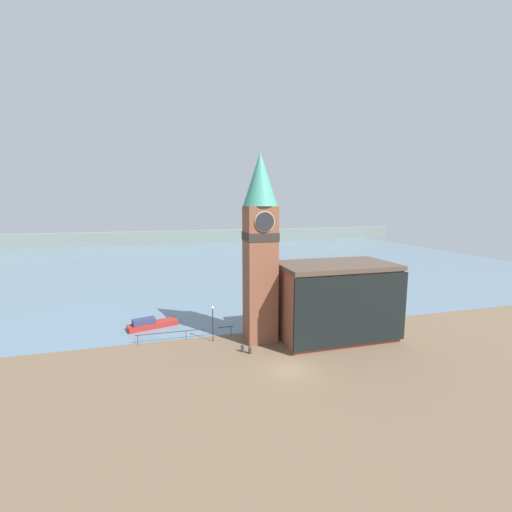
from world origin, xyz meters
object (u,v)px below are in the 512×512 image
Objects in this scene: clock_tower at (260,243)px; boat_near at (151,324)px; pier_building at (335,300)px; mooring_bollard_near at (250,350)px; lamp_post at (213,317)px; mooring_bollard_far at (242,348)px.

clock_tower is 3.30× the size of boat_near.
mooring_bollard_near is at bearing -170.49° from pier_building.
pier_building is at bearing -39.81° from boat_near.
mooring_bollard_near is (-2.06, -3.36, -10.71)m from clock_tower.
clock_tower is at bearing -10.14° from lamp_post.
boat_near is at bearing 137.42° from lamp_post.
lamp_post reaches higher than boat_near.
mooring_bollard_far is at bearing 136.04° from mooring_bollard_near.
boat_near reaches higher than mooring_bollard_near.
mooring_bollard_near is at bearing -43.96° from mooring_bollard_far.
boat_near is at bearing 149.07° from clock_tower.
mooring_bollard_near is (10.17, -10.69, -0.06)m from boat_near.
mooring_bollard_near is 5.90m from lamp_post.
mooring_bollard_near is 0.20× the size of lamp_post.
mooring_bollard_far is (-0.66, 0.63, 0.00)m from mooring_bollard_near.
pier_building is at bearing -10.33° from clock_tower.
lamp_post reaches higher than mooring_bollard_near.
clock_tower is at bearing 169.67° from pier_building.
mooring_bollard_near is at bearing -53.17° from lamp_post.
pier_building reaches higher than boat_near.
boat_near is at bearing 133.42° from mooring_bollard_far.
clock_tower is 17.80m from boat_near.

